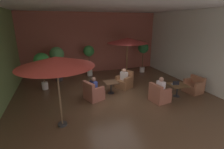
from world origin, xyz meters
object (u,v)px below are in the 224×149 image
object	(u,v)px
patron_with_friend	(161,85)
armchair_front_left_north	(194,87)
patio_umbrella_tall_red	(56,62)
patron_by_window	(94,84)
cafe_table_front_left	(178,87)
cafe_table_front_right	(111,84)
armchair_front_right_east	(124,81)
potted_tree_left_corner	(89,54)
potted_tree_mid_right	(143,50)
potted_tree_mid_left	(57,57)
armchair_front_right_north	(93,93)
open_laptop	(175,84)
potted_tree_right_corner	(42,63)
armchair_front_left_east	(159,95)
patio_umbrella_center_beige	(127,41)
patron_blue_shirt	(124,75)
iced_drink_cup	(175,83)

from	to	relation	value
patron_with_friend	armchair_front_left_north	bearing A→B (deg)	7.89
patio_umbrella_tall_red	patron_by_window	world-z (taller)	patio_umbrella_tall_red
cafe_table_front_left	cafe_table_front_right	bearing A→B (deg)	154.43
armchair_front_right_east	potted_tree_left_corner	bearing A→B (deg)	117.39
potted_tree_mid_right	patron_with_friend	xyz separation A→B (m)	(-1.53, -4.46, -0.82)
potted_tree_left_corner	potted_tree_mid_left	world-z (taller)	potted_tree_mid_left
patio_umbrella_tall_red	potted_tree_left_corner	xyz separation A→B (m)	(2.06, 5.33, -0.79)
armchair_front_right_east	potted_tree_mid_right	distance (m)	3.59
armchair_front_right_north	open_laptop	distance (m)	3.96
cafe_table_front_right	armchair_front_right_east	distance (m)	1.10
armchair_front_left_north	cafe_table_front_right	bearing A→B (deg)	162.69
potted_tree_mid_left	potted_tree_right_corner	size ratio (longest dim) A/B	1.05
armchair_front_left_east	cafe_table_front_right	xyz separation A→B (m)	(-1.80, 1.59, 0.15)
potted_tree_mid_right	potted_tree_right_corner	bearing A→B (deg)	-169.41
patio_umbrella_center_beige	patron_by_window	size ratio (longest dim) A/B	4.10
cafe_table_front_right	potted_tree_right_corner	world-z (taller)	potted_tree_right_corner
armchair_front_left_east	potted_tree_mid_right	size ratio (longest dim) A/B	0.41
potted_tree_mid_right	armchair_front_left_north	bearing A→B (deg)	-80.16
armchair_front_left_east	open_laptop	distance (m)	1.10
patio_umbrella_center_beige	patron_by_window	xyz separation A→B (m)	(-2.69, -2.35, -1.66)
potted_tree_mid_left	patron_by_window	bearing A→B (deg)	-65.37
cafe_table_front_right	open_laptop	bearing A→B (deg)	-25.92
armchair_front_right_east	potted_tree_left_corner	size ratio (longest dim) A/B	0.50
armchair_front_left_east	cafe_table_front_left	bearing A→B (deg)	9.26
armchair_front_right_east	potted_tree_right_corner	size ratio (longest dim) A/B	0.51
armchair_front_left_east	potted_tree_mid_left	world-z (taller)	potted_tree_mid_left
patio_umbrella_center_beige	patron_blue_shirt	world-z (taller)	patio_umbrella_center_beige
patron_by_window	patio_umbrella_center_beige	bearing A→B (deg)	41.19
armchair_front_left_north	open_laptop	xyz separation A→B (m)	(-1.27, -0.10, 0.35)
patio_umbrella_center_beige	potted_tree_mid_right	distance (m)	2.05
cafe_table_front_left	armchair_front_left_north	size ratio (longest dim) A/B	0.95
cafe_table_front_left	cafe_table_front_right	world-z (taller)	same
potted_tree_right_corner	patron_blue_shirt	distance (m)	4.37
cafe_table_front_left	iced_drink_cup	xyz separation A→B (m)	(-0.09, 0.09, 0.16)
cafe_table_front_right	armchair_front_right_north	xyz separation A→B (m)	(-1.01, -0.41, -0.15)
potted_tree_mid_left	patio_umbrella_tall_red	bearing A→B (deg)	-90.63
cafe_table_front_right	iced_drink_cup	xyz separation A→B (m)	(2.84, -1.32, 0.19)
patron_blue_shirt	patron_by_window	distance (m)	2.09
armchair_front_left_north	patron_by_window	bearing A→B (deg)	170.11
patio_umbrella_tall_red	potted_tree_right_corner	xyz separation A→B (m)	(-0.72, 3.74, -0.81)
patron_by_window	iced_drink_cup	distance (m)	3.93
armchair_front_left_east	armchair_front_right_north	distance (m)	3.05
potted_tree_mid_right	potted_tree_right_corner	distance (m)	6.70
armchair_front_left_north	armchair_front_right_north	distance (m)	5.16
cafe_table_front_left	patron_by_window	distance (m)	4.04
armchair_front_right_north	potted_tree_mid_left	distance (m)	3.73
cafe_table_front_right	armchair_front_right_east	world-z (taller)	armchair_front_right_east
iced_drink_cup	armchair_front_left_east	bearing A→B (deg)	-165.51
iced_drink_cup	potted_tree_mid_right	bearing A→B (deg)	82.99
armchair_front_right_east	patio_umbrella_tall_red	bearing A→B (deg)	-142.99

